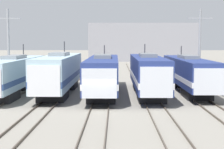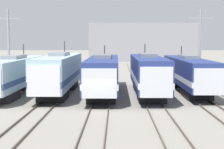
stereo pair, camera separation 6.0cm
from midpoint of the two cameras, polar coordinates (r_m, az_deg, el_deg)
name	(u,v)px [view 2 (the right image)]	position (r m, az deg, el deg)	size (l,w,h in m)	color
ground_plane	(100,109)	(30.67, -1.84, -5.21)	(400.00, 400.00, 0.00)	gray
rail_pair_center_left	(44,108)	(31.20, -10.31, -4.98)	(1.51, 120.00, 0.15)	#4C4238
rail_pair_center	(100,108)	(30.66, -1.84, -5.07)	(1.51, 120.00, 0.15)	#4C4238
rail_pair_center_right	(156,108)	(30.80, 6.74, -5.06)	(1.51, 120.00, 0.15)	#4C4238
rail_pair_far_right	(212,108)	(31.62, 15.05, -4.94)	(1.50, 120.00, 0.15)	#4C4238
locomotive_far_left	(13,75)	(39.47, -14.75, -0.01)	(2.89, 17.71, 5.16)	#232326
locomotive_center_left	(59,73)	(39.05, -8.04, 0.26)	(2.99, 17.50, 5.47)	#232326
locomotive_center	(103,74)	(38.55, -1.32, 0.08)	(3.09, 18.97, 5.02)	black
locomotive_center_right	(148,74)	(38.13, 5.55, 0.10)	(2.92, 17.23, 5.19)	black
locomotive_far_right	(189,73)	(41.08, 11.65, 0.20)	(2.84, 18.95, 4.94)	black
catenary_tower_left	(9,46)	(45.88, -15.43, 4.24)	(2.84, 0.28, 9.27)	gray
catenary_tower_right	(200,46)	(45.18, 13.28, 4.28)	(2.84, 0.28, 9.27)	gray
depot_building	(144,42)	(105.26, 4.86, 4.91)	(30.08, 10.02, 10.38)	gray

